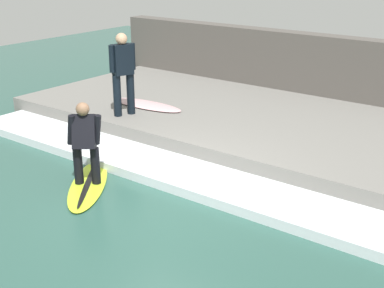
# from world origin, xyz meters

# --- Properties ---
(ground_plane) EXTENTS (28.00, 28.00, 0.00)m
(ground_plane) POSITION_xyz_m (0.00, 0.00, 0.00)
(ground_plane) COLOR #2D564C
(concrete_ledge) EXTENTS (4.40, 11.42, 0.42)m
(concrete_ledge) POSITION_xyz_m (3.58, 0.00, 0.21)
(concrete_ledge) COLOR slate
(concrete_ledge) RESTS_ON ground_plane
(back_wall) EXTENTS (0.50, 11.99, 1.82)m
(back_wall) POSITION_xyz_m (6.03, 0.00, 0.91)
(back_wall) COLOR #544F49
(back_wall) RESTS_ON ground_plane
(wave_foam_crest) EXTENTS (1.14, 10.85, 0.16)m
(wave_foam_crest) POSITION_xyz_m (0.81, 0.00, 0.08)
(wave_foam_crest) COLOR silver
(wave_foam_crest) RESTS_ON ground_plane
(surfboard_riding) EXTENTS (1.97, 1.70, 0.07)m
(surfboard_riding) POSITION_xyz_m (-0.36, 1.30, 0.03)
(surfboard_riding) COLOR #BFE02D
(surfboard_riding) RESTS_ON ground_plane
(surfer_riding) EXTENTS (0.53, 0.53, 1.39)m
(surfer_riding) POSITION_xyz_m (-0.36, 1.30, 0.83)
(surfer_riding) COLOR black
(surfer_riding) RESTS_ON surfboard_riding
(surfer_waiting_near) EXTENTS (0.55, 0.37, 1.71)m
(surfer_waiting_near) POSITION_xyz_m (1.97, 2.66, 1.38)
(surfer_waiting_near) COLOR black
(surfer_waiting_near) RESTS_ON concrete_ledge
(surfboard_waiting_near) EXTENTS (0.64, 1.86, 0.06)m
(surfboard_waiting_near) POSITION_xyz_m (2.73, 2.72, 0.45)
(surfboard_waiting_near) COLOR beige
(surfboard_waiting_near) RESTS_ON concrete_ledge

